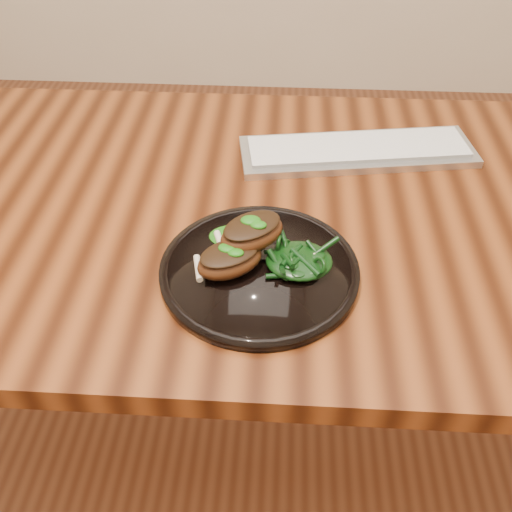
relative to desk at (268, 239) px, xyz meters
The scene contains 7 objects.
desk is the anchor object (origin of this frame).
plate 0.20m from the desk, 92.16° to the right, with size 0.29×0.29×0.02m.
lamb_chop_front 0.23m from the desk, 104.60° to the right, with size 0.12×0.11×0.04m.
lamb_chop_back 0.21m from the desk, 97.60° to the right, with size 0.12×0.12×0.05m.
herb_smear 0.16m from the desk, 110.56° to the right, with size 0.09×0.06×0.01m, color #0D4F08.
greens_heap 0.21m from the desk, 73.64° to the right, with size 0.10×0.09×0.04m.
keyboard 0.25m from the desk, 44.90° to the left, with size 0.46×0.20×0.02m.
Camera 1 is at (0.02, -0.79, 1.34)m, focal length 40.00 mm.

